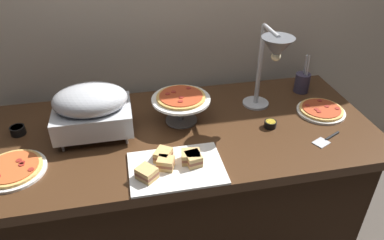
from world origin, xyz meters
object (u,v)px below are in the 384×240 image
Objects in this scene: pizza_plate_raised_stand at (181,101)px; serving_spatula at (326,139)px; pizza_plate_center at (13,169)px; pizza_plate_front at (321,110)px; utensil_holder at (302,82)px; sandwich_platter at (174,165)px; heat_lamp at (273,55)px; sauce_cup_far at (270,124)px; sauce_cup_near at (18,130)px; chafing_dish at (92,108)px.

serving_spatula is at bearing -25.30° from pizza_plate_raised_stand.
pizza_plate_center is 1.40m from serving_spatula.
pizza_plate_raised_stand is at bearing 174.38° from pizza_plate_front.
pizza_plate_raised_stand reaches higher than pizza_plate_front.
pizza_plate_raised_stand is at bearing 17.70° from pizza_plate_center.
pizza_plate_front is 0.74m from pizza_plate_raised_stand.
pizza_plate_raised_stand is (0.76, 0.24, 0.10)m from pizza_plate_center.
pizza_plate_raised_stand is 1.27× the size of utensil_holder.
sandwich_platter is at bearing -175.65° from serving_spatula.
sandwich_platter reaches higher than serving_spatula.
heat_lamp reaches higher than sauce_cup_far.
sauce_cup_near is (-0.79, 0.04, -0.09)m from pizza_plate_raised_stand.
sandwich_platter is (0.33, -0.32, -0.12)m from chafing_dish.
sauce_cup_near is 1.16× the size of sauce_cup_far.
pizza_plate_raised_stand is at bearing 154.70° from serving_spatula.
heat_lamp is 1.24m from pizza_plate_center.
pizza_plate_raised_stand is 0.79m from sauce_cup_near.
sauce_cup_near is at bearing 150.08° from sandwich_platter.
sauce_cup_near reaches higher than sauce_cup_far.
chafing_dish is at bearing -175.36° from pizza_plate_raised_stand.
pizza_plate_front is 0.25m from serving_spatula.
serving_spatula is (0.64, -0.30, -0.11)m from pizza_plate_raised_stand.
chafing_dish is 5.08× the size of sauce_cup_near.
heat_lamp is 0.68m from sandwich_platter.
chafing_dish reaches higher than serving_spatula.
utensil_holder reaches higher than sauce_cup_far.
heat_lamp reaches higher than sauce_cup_near.
sauce_cup_near is at bearing 171.14° from sauce_cup_far.
serving_spatula is at bearing -35.29° from sauce_cup_far.
pizza_plate_center is at bearing -83.78° from sauce_cup_near.
heat_lamp is at bearing 85.37° from sauce_cup_far.
serving_spatula is at bearing -112.23° from pizza_plate_front.
pizza_plate_raised_stand is at bearing -167.36° from utensil_holder.
pizza_plate_front is 0.87m from sandwich_platter.
chafing_dish is 1.22× the size of pizza_plate_raised_stand.
sandwich_platter is at bearing -160.95° from pizza_plate_front.
pizza_plate_raised_stand is 0.38m from sandwich_platter.
chafing_dish reaches higher than sauce_cup_near.
sandwich_platter is 6.60× the size of sauce_cup_far.
pizza_plate_raised_stand is at bearing 75.25° from sandwich_platter.
serving_spatula is (1.43, -0.34, -0.02)m from sauce_cup_near.
utensil_holder is at bearing 12.64° from pizza_plate_raised_stand.
serving_spatula is (-0.09, -0.47, -0.06)m from utensil_holder.
pizza_plate_center is (-1.49, -0.17, -0.00)m from pizza_plate_front.
pizza_plate_front is (0.31, -0.01, -0.33)m from heat_lamp.
pizza_plate_front is 0.92× the size of pizza_plate_center.
sauce_cup_far is (1.21, -0.19, -0.00)m from sauce_cup_near.
heat_lamp reaches higher than sandwich_platter.
chafing_dish is 0.79× the size of heat_lamp.
heat_lamp is 0.45m from pizza_plate_front.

